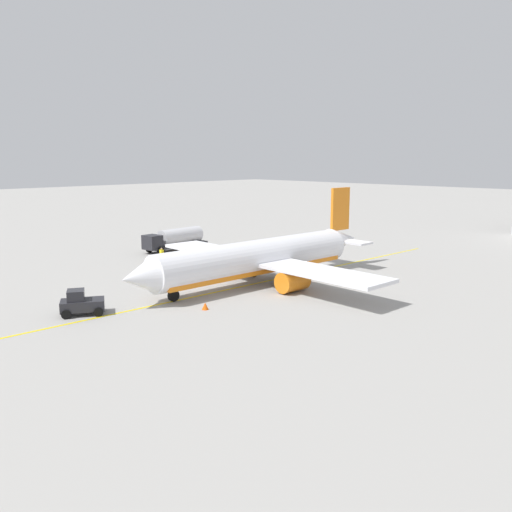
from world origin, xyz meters
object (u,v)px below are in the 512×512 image
(pushback_tug, at_px, (81,303))
(refueling_worker, at_px, (162,255))
(safety_cone_nose, at_px, (205,306))
(airplane, at_px, (259,258))
(fuel_tanker, at_px, (175,238))

(pushback_tug, distance_m, refueling_worker, 24.39)
(pushback_tug, bearing_deg, refueling_worker, -141.31)
(refueling_worker, xyz_separation_m, safety_cone_nose, (10.57, 21.60, -0.49))
(airplane, distance_m, fuel_tanker, 23.94)
(fuel_tanker, height_order, pushback_tug, fuel_tanker)
(airplane, bearing_deg, pushback_tug, -7.58)
(airplane, distance_m, refueling_worker, 17.90)
(fuel_tanker, relative_size, pushback_tug, 2.58)
(fuel_tanker, relative_size, safety_cone_nose, 16.13)
(fuel_tanker, distance_m, safety_cone_nose, 31.75)
(airplane, bearing_deg, refueling_worker, -89.53)
(pushback_tug, height_order, refueling_worker, pushback_tug)
(pushback_tug, bearing_deg, safety_cone_nose, 143.12)
(fuel_tanker, height_order, safety_cone_nose, fuel_tanker)
(pushback_tug, relative_size, refueling_worker, 2.41)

